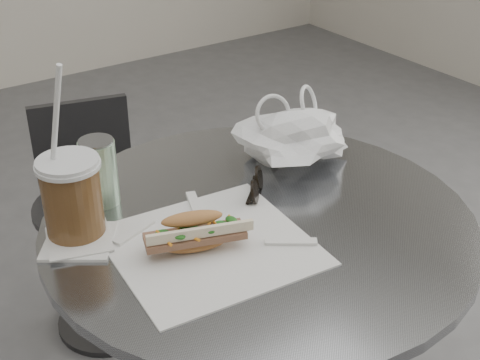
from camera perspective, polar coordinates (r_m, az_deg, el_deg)
cafe_table at (r=1.34m, az=1.47°, el=-13.11°), size 0.76×0.76×0.74m
chair_far at (r=1.96m, az=-11.97°, el=-4.56°), size 0.35×0.38×0.66m
sandwich_paper at (r=1.10m, az=-2.51°, el=-5.67°), size 0.33×0.32×0.00m
banh_mi at (r=1.07m, az=-3.95°, el=-4.50°), size 0.21×0.14×0.07m
iced_coffee at (r=1.12m, az=-14.14°, el=-1.40°), size 0.11×0.11×0.31m
sunglasses at (r=1.23m, az=1.35°, el=-0.53°), size 0.08×0.09×0.05m
plastic_bag at (r=1.33m, az=4.83°, el=3.53°), size 0.25×0.22×0.11m
napkin_stack at (r=1.14m, az=-13.57°, el=-5.04°), size 0.15×0.15×0.01m
drink_can at (r=1.21m, az=-11.93°, el=0.69°), size 0.07×0.07×0.12m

